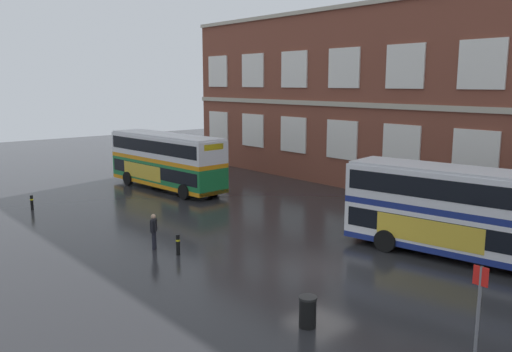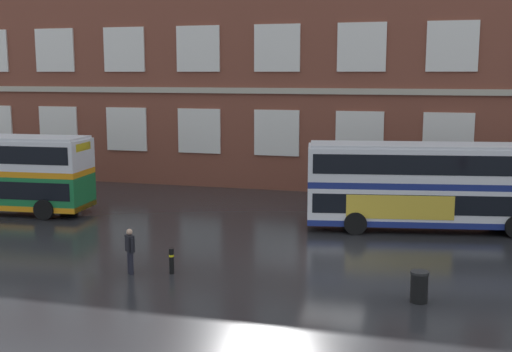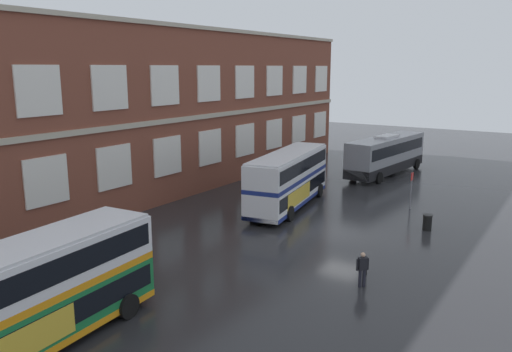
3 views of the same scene
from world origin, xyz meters
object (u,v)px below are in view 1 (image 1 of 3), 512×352
(double_decker_middle, at_px, (469,213))
(station_litter_bin, at_px, (308,312))
(bus_stand_flag, at_px, (479,302))
(waiting_passenger, at_px, (154,230))
(double_decker_near, at_px, (166,160))
(safety_bollard_west, at_px, (32,202))
(safety_bollard_east, at_px, (178,244))

(double_decker_middle, height_order, station_litter_bin, double_decker_middle)
(bus_stand_flag, bearing_deg, waiting_passenger, -171.73)
(double_decker_near, relative_size, bus_stand_flag, 4.13)
(double_decker_near, height_order, safety_bollard_west, double_decker_near)
(double_decker_near, bearing_deg, double_decker_middle, 5.05)
(station_litter_bin, xyz_separation_m, safety_bollard_west, (-22.00, -1.70, -0.03))
(double_decker_near, height_order, station_litter_bin, double_decker_near)
(double_decker_near, distance_m, safety_bollard_west, 9.98)
(double_decker_middle, relative_size, safety_bollard_east, 11.87)
(safety_bollard_east, bearing_deg, safety_bollard_west, -169.82)
(double_decker_near, relative_size, double_decker_middle, 0.99)
(safety_bollard_west, xyz_separation_m, safety_bollard_east, (13.13, 2.36, 0.00))
(double_decker_near, xyz_separation_m, waiting_passenger, (12.09, -7.88, -1.22))
(safety_bollard_east, bearing_deg, double_decker_middle, 46.74)
(bus_stand_flag, relative_size, safety_bollard_west, 2.84)
(double_decker_middle, height_order, waiting_passenger, double_decker_middle)
(double_decker_near, distance_m, safety_bollard_east, 15.57)
(double_decker_near, xyz_separation_m, double_decker_middle, (22.45, 1.99, 0.00))
(double_decker_near, xyz_separation_m, safety_bollard_west, (0.43, -9.83, -1.66))
(double_decker_near, height_order, double_decker_middle, same)
(safety_bollard_west, bearing_deg, bus_stand_flag, 8.82)
(bus_stand_flag, distance_m, station_litter_bin, 5.14)
(safety_bollard_west, bearing_deg, safety_bollard_east, 10.18)
(waiting_passenger, distance_m, station_litter_bin, 10.35)
(double_decker_near, xyz_separation_m, station_litter_bin, (22.43, -8.13, -1.63))
(double_decker_near, distance_m, waiting_passenger, 14.48)
(double_decker_near, relative_size, waiting_passenger, 6.57)
(station_litter_bin, relative_size, safety_bollard_east, 1.08)
(bus_stand_flag, bearing_deg, double_decker_middle, 119.60)
(bus_stand_flag, distance_m, safety_bollard_east, 13.45)
(waiting_passenger, relative_size, station_litter_bin, 1.65)
(double_decker_near, xyz_separation_m, bus_stand_flag, (26.84, -5.73, -0.51))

